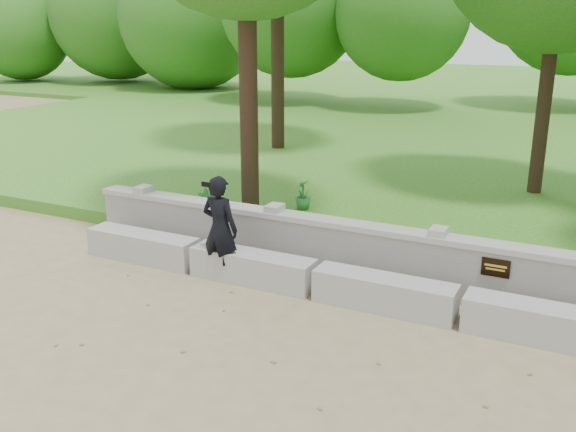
# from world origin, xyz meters

# --- Properties ---
(ground) EXTENTS (80.00, 80.00, 0.00)m
(ground) POSITION_xyz_m (0.00, 0.00, 0.00)
(ground) COLOR #9B865F
(ground) RESTS_ON ground
(lawn) EXTENTS (40.00, 22.00, 0.25)m
(lawn) POSITION_xyz_m (0.00, 14.00, 0.12)
(lawn) COLOR #2B6718
(lawn) RESTS_ON ground
(concrete_bench) EXTENTS (11.90, 0.45, 0.45)m
(concrete_bench) POSITION_xyz_m (0.00, 1.90, 0.22)
(concrete_bench) COLOR #A6A49D
(concrete_bench) RESTS_ON ground
(parapet_wall) EXTENTS (12.50, 0.35, 0.90)m
(parapet_wall) POSITION_xyz_m (0.00, 2.60, 0.46)
(parapet_wall) COLOR #9C9A93
(parapet_wall) RESTS_ON ground
(man_main) EXTENTS (0.59, 0.53, 1.57)m
(man_main) POSITION_xyz_m (-3.47, 1.80, 0.79)
(man_main) COLOR black
(man_main) RESTS_ON ground
(shrub_a) EXTENTS (0.36, 0.38, 0.60)m
(shrub_a) POSITION_xyz_m (-4.76, 3.40, 0.55)
(shrub_a) COLOR #28782F
(shrub_a) RESTS_ON lawn
(shrub_d) EXTENTS (0.33, 0.36, 0.56)m
(shrub_d) POSITION_xyz_m (-3.60, 4.87, 0.53)
(shrub_d) COLOR #28782F
(shrub_d) RESTS_ON lawn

